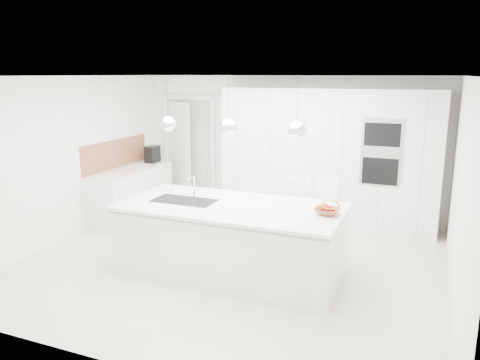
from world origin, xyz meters
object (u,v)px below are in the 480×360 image
at_px(bar_stool_left, 296,218).
at_px(fruit_bowl, 327,211).
at_px(espresso_machine, 152,154).
at_px(island_base, 230,241).
at_px(bar_stool_right, 325,222).

bearing_deg(bar_stool_left, fruit_bowl, -52.46).
relative_size(espresso_machine, bar_stool_left, 0.28).
xyz_separation_m(espresso_machine, bar_stool_left, (3.15, -1.28, -0.51)).
height_order(island_base, bar_stool_right, bar_stool_right).
xyz_separation_m(fruit_bowl, bar_stool_left, (-0.60, 0.81, -0.39)).
height_order(island_base, bar_stool_left, bar_stool_left).
relative_size(island_base, bar_stool_left, 2.56).
xyz_separation_m(island_base, bar_stool_right, (1.06, 0.78, 0.14)).
bearing_deg(island_base, espresso_machine, 139.05).
distance_m(island_base, bar_stool_left, 1.11).
xyz_separation_m(fruit_bowl, bar_stool_right, (-0.16, 0.68, -0.36)).
bearing_deg(island_base, fruit_bowl, 4.86).
height_order(espresso_machine, bar_stool_left, espresso_machine).
distance_m(island_base, fruit_bowl, 1.33).
bearing_deg(bar_stool_left, island_base, -122.97).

